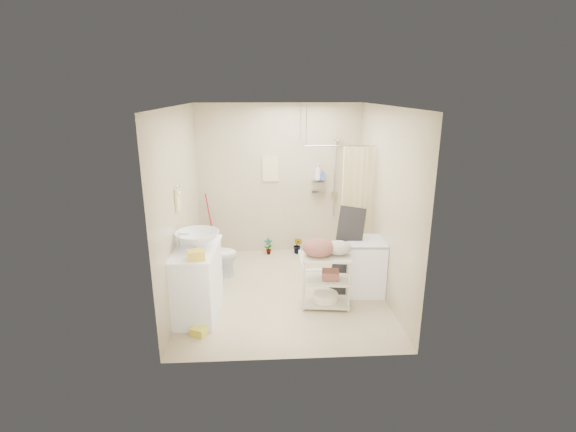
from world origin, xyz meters
name	(u,v)px	position (x,y,z in m)	size (l,w,h in m)	color
floor	(284,291)	(0.00, 0.00, 0.00)	(3.20, 3.20, 0.00)	beige
ceiling	(284,106)	(0.00, 0.00, 2.60)	(2.80, 3.20, 0.04)	silver
wall_back	(279,180)	(0.00, 1.60, 1.30)	(2.80, 0.04, 2.60)	#BCB091
wall_front	(292,247)	(0.00, -1.60, 1.30)	(2.80, 0.04, 2.60)	#BCB091
wall_left	(180,206)	(-1.40, 0.00, 1.30)	(0.04, 3.20, 2.60)	#BCB091
wall_right	(385,203)	(1.40, 0.00, 1.30)	(0.04, 3.20, 2.60)	#BCB091
vanity	(196,281)	(-1.16, -0.53, 0.45)	(0.57, 1.02, 0.90)	white
sink	(197,239)	(-1.12, -0.47, 1.00)	(0.56, 0.56, 0.19)	silver
counter_basket	(196,255)	(-1.07, -0.90, 0.95)	(0.20, 0.15, 0.11)	gold
floor_basket	(199,330)	(-1.07, -1.08, 0.07)	(0.25, 0.19, 0.13)	#F5ED45
toilet	(215,255)	(-1.04, 0.60, 0.34)	(0.38, 0.67, 0.69)	silver
mop	(209,224)	(-1.25, 1.53, 0.56)	(0.11, 0.11, 1.12)	maroon
potted_plant_a	(268,246)	(-0.21, 1.43, 0.15)	(0.15, 0.10, 0.29)	brown
potted_plant_b	(298,246)	(0.31, 1.43, 0.15)	(0.16, 0.13, 0.30)	brown
hanging_towel	(271,169)	(-0.15, 1.58, 1.50)	(0.28, 0.03, 0.42)	beige
towel_ring	(178,198)	(-1.38, -0.20, 1.47)	(0.04, 0.22, 0.34)	#E1D183
tp_holder	(187,245)	(-1.36, 0.05, 0.72)	(0.08, 0.12, 0.14)	white
shower	(333,202)	(0.85, 1.05, 1.05)	(1.10, 1.10, 2.10)	white
shampoo_bottle_a	(318,172)	(0.66, 1.54, 1.45)	(0.10, 0.10, 0.26)	silver
shampoo_bottle_b	(323,175)	(0.74, 1.53, 1.40)	(0.07, 0.07, 0.15)	#365EAA
washing_machine	(364,266)	(1.14, -0.06, 0.39)	(0.53, 0.55, 0.78)	white
laundry_rack	(326,276)	(0.54, -0.46, 0.44)	(0.63, 0.37, 0.87)	beige
ironing_board	(347,251)	(0.88, -0.10, 0.64)	(0.37, 0.11, 1.29)	black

